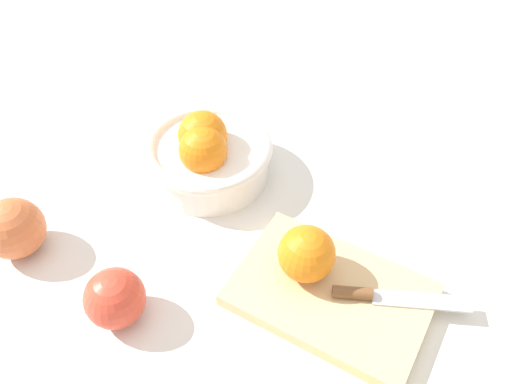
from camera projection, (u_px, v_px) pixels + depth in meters
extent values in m
plane|color=silver|center=(241.00, 262.00, 0.67)|extent=(2.40, 2.40, 0.00)
cylinder|color=white|center=(208.00, 161.00, 0.76)|extent=(0.17, 0.17, 0.05)
torus|color=white|center=(207.00, 147.00, 0.74)|extent=(0.18, 0.18, 0.02)
sphere|color=orange|center=(203.00, 136.00, 0.73)|extent=(0.07, 0.07, 0.07)
sphere|color=orange|center=(203.00, 150.00, 0.71)|extent=(0.07, 0.07, 0.07)
cube|color=#DBB77F|center=(331.00, 294.00, 0.63)|extent=(0.25, 0.19, 0.02)
sphere|color=orange|center=(307.00, 254.00, 0.61)|extent=(0.07, 0.07, 0.07)
cube|color=silver|center=(421.00, 301.00, 0.61)|extent=(0.10, 0.08, 0.00)
cylinder|color=brown|center=(352.00, 293.00, 0.61)|extent=(0.04, 0.04, 0.01)
sphere|color=#D6422D|center=(115.00, 298.00, 0.59)|extent=(0.07, 0.07, 0.07)
sphere|color=#CC6638|center=(14.00, 228.00, 0.66)|extent=(0.08, 0.08, 0.08)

